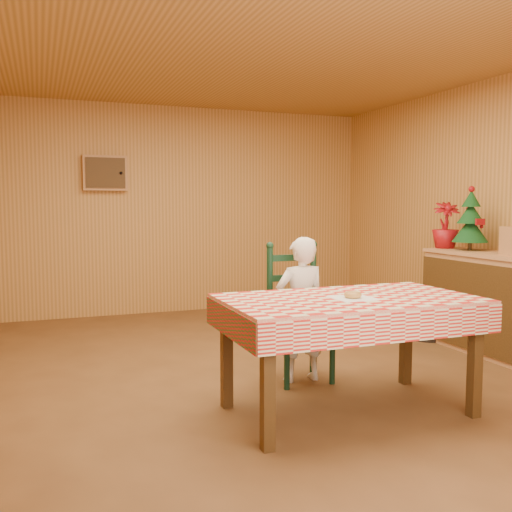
{
  "coord_description": "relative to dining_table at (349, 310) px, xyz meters",
  "views": [
    {
      "loc": [
        -1.66,
        -4.16,
        1.37
      ],
      "look_at": [
        0.0,
        0.2,
        0.95
      ],
      "focal_mm": 40.0,
      "sensor_mm": 36.0,
      "label": 1
    }
  ],
  "objects": [
    {
      "name": "cabin_walls",
      "position": [
        -0.22,
        1.47,
        1.14
      ],
      "size": [
        5.1,
        6.05,
        2.65
      ],
      "color": "#C88F48",
      "rests_on": "ground"
    },
    {
      "name": "dining_table",
      "position": [
        0.0,
        0.0,
        0.0
      ],
      "size": [
        1.66,
        0.96,
        0.77
      ],
      "color": "#4B3014",
      "rests_on": "ground"
    },
    {
      "name": "storage_bin",
      "position": [
        1.83,
        1.53,
        -0.49
      ],
      "size": [
        0.41,
        0.41,
        0.4
      ],
      "primitive_type": "cylinder",
      "rotation": [
        0.0,
        0.0,
        -0.03
      ],
      "color": "black",
      "rests_on": "ground"
    },
    {
      "name": "seated_child",
      "position": [
        0.0,
        0.73,
        -0.13
      ],
      "size": [
        0.41,
        0.27,
        1.12
      ],
      "primitive_type": "imported",
      "rotation": [
        0.0,
        0.0,
        3.14
      ],
      "color": "white",
      "rests_on": "ground"
    },
    {
      "name": "napkin",
      "position": [
        0.0,
        -0.05,
        0.08
      ],
      "size": [
        0.28,
        0.28,
        0.0
      ],
      "primitive_type": "cube",
      "rotation": [
        0.0,
        0.0,
        0.06
      ],
      "color": "white",
      "rests_on": "dining_table"
    },
    {
      "name": "ground",
      "position": [
        -0.22,
        0.94,
        -0.69
      ],
      "size": [
        6.0,
        6.0,
        0.0
      ],
      "primitive_type": "plane",
      "color": "brown",
      "rests_on": "ground"
    },
    {
      "name": "christmas_tree",
      "position": [
        2.02,
        1.19,
        0.52
      ],
      "size": [
        0.34,
        0.34,
        0.62
      ],
      "color": "#4B3014",
      "rests_on": "shelf_unit"
    },
    {
      "name": "shelf_unit",
      "position": [
        2.01,
        0.94,
        -0.22
      ],
      "size": [
        0.54,
        1.24,
        0.93
      ],
      "color": "tan",
      "rests_on": "ground"
    },
    {
      "name": "flower_arrangement",
      "position": [
        1.97,
        1.49,
        0.48
      ],
      "size": [
        0.34,
        0.34,
        0.47
      ],
      "primitive_type": "imported",
      "rotation": [
        0.0,
        0.0,
        -0.39
      ],
      "color": "maroon",
      "rests_on": "shelf_unit"
    },
    {
      "name": "ladder_chair",
      "position": [
        0.0,
        0.79,
        -0.18
      ],
      "size": [
        0.44,
        0.4,
        1.08
      ],
      "color": "black",
      "rests_on": "ground"
    },
    {
      "name": "donut",
      "position": [
        0.0,
        -0.05,
        0.1
      ],
      "size": [
        0.15,
        0.15,
        0.04
      ],
      "primitive_type": "torus",
      "rotation": [
        0.0,
        0.0,
        0.38
      ],
      "color": "#C58F46",
      "rests_on": "napkin"
    }
  ]
}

